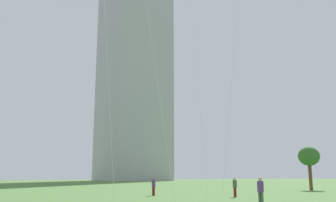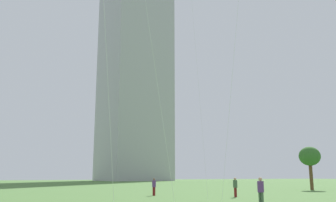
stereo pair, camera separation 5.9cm
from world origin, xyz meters
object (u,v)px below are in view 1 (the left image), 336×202
object	(u,v)px
person_standing_2	(261,190)
distant_highrise_0	(135,66)
person_standing_3	(235,186)
person_standing_1	(154,186)
park_tree_0	(309,157)

from	to	relation	value
person_standing_2	distant_highrise_0	bearing A→B (deg)	-32.50
person_standing_2	person_standing_3	bearing A→B (deg)	-43.32
person_standing_2	person_standing_3	size ratio (longest dim) A/B	1.06
person_standing_1	person_standing_3	distance (m)	7.75
person_standing_2	person_standing_3	xyz separation A→B (m)	(4.22, 9.11, -0.05)
person_standing_2	person_standing_1	bearing A→B (deg)	-12.20
person_standing_2	park_tree_0	xyz separation A→B (m)	(22.67, 18.65, 3.29)
person_standing_1	person_standing_3	world-z (taller)	person_standing_3
park_tree_0	person_standing_3	bearing A→B (deg)	-152.65
person_standing_3	park_tree_0	bearing A→B (deg)	3.94
person_standing_1	distant_highrise_0	xyz separation A→B (m)	(26.91, 86.95, 39.22)
person_standing_3	park_tree_0	xyz separation A→B (m)	(18.45, 9.54, 3.34)
person_standing_1	park_tree_0	xyz separation A→B (m)	(24.23, 4.38, 3.39)
park_tree_0	distant_highrise_0	distance (m)	90.05
person_standing_3	distant_highrise_0	world-z (taller)	distant_highrise_0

